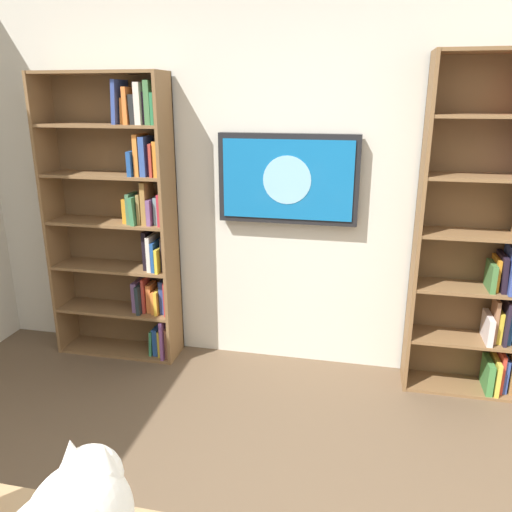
{
  "coord_description": "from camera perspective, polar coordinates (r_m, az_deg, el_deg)",
  "views": [
    {
      "loc": [
        -0.5,
        1.11,
        1.83
      ],
      "look_at": [
        -0.03,
        -1.09,
        1.12
      ],
      "focal_mm": 35.53,
      "sensor_mm": 36.0,
      "label": 1
    }
  ],
  "objects": [
    {
      "name": "bookshelf_left",
      "position": [
        3.37,
        25.4,
        1.57
      ],
      "size": [
        0.76,
        0.28,
        2.08
      ],
      "color": "brown",
      "rests_on": "ground"
    },
    {
      "name": "bookshelf_right",
      "position": [
        3.65,
        -14.43,
        4.1
      ],
      "size": [
        0.89,
        0.28,
        1.99
      ],
      "color": "brown",
      "rests_on": "ground"
    },
    {
      "name": "wall_back",
      "position": [
        3.41,
        3.55,
        9.36
      ],
      "size": [
        4.52,
        0.06,
        2.7
      ],
      "primitive_type": "cube",
      "color": "silver",
      "rests_on": "ground"
    },
    {
      "name": "wall_mounted_tv",
      "position": [
        3.33,
        3.6,
        8.62
      ],
      "size": [
        0.92,
        0.07,
        0.58
      ],
      "color": "black"
    }
  ]
}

